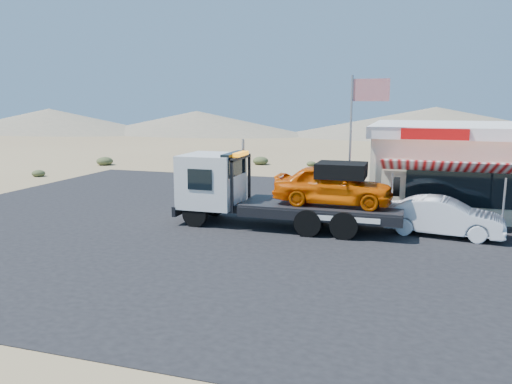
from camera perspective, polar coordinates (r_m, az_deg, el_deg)
ground at (r=18.71m, az=-5.85°, el=-5.12°), size 120.00×120.00×0.00m
asphalt_lot at (r=20.82m, az=2.51°, el=-3.46°), size 32.00×24.00×0.02m
tow_truck at (r=19.76m, az=2.92°, el=0.46°), size 8.80×2.61×2.94m
white_sedan at (r=19.88m, az=20.60°, el=-2.66°), size 4.45×2.07×1.41m
jerky_store at (r=25.89m, az=24.72°, el=2.78°), size 10.40×9.97×3.90m
flagpole at (r=21.19m, az=11.40°, el=6.87°), size 1.55×0.10×6.00m
desert_scrub at (r=34.46m, az=-21.41°, el=1.83°), size 23.16×31.73×0.69m
distant_hills at (r=73.73m, az=4.24°, el=7.90°), size 126.00×48.00×4.20m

